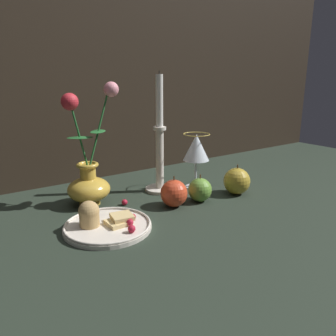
% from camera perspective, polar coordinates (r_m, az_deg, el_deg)
% --- Properties ---
extents(ground_plane, '(2.40, 2.40, 0.00)m').
position_cam_1_polar(ground_plane, '(0.98, -2.64, -5.78)').
color(ground_plane, '#232D23').
rests_on(ground_plane, ground).
extents(wall_back, '(2.40, 0.04, 1.20)m').
position_cam_1_polar(wall_back, '(1.24, -12.36, 26.43)').
color(wall_back, '#2D2319').
rests_on(wall_back, ground_plane).
extents(vase, '(0.16, 0.12, 0.35)m').
position_cam_1_polar(vase, '(0.96, -13.63, -1.41)').
color(vase, gold).
rests_on(vase, ground_plane).
extents(plate_with_pastries, '(0.21, 0.21, 0.07)m').
position_cam_1_polar(plate_with_pastries, '(0.82, -10.94, -9.39)').
color(plate_with_pastries, silver).
rests_on(plate_with_pastries, ground_plane).
extents(wine_glass, '(0.09, 0.09, 0.18)m').
position_cam_1_polar(wine_glass, '(1.08, 4.94, 3.29)').
color(wine_glass, silver).
rests_on(wine_glass, ground_plane).
extents(candlestick, '(0.09, 0.09, 0.38)m').
position_cam_1_polar(candlestick, '(1.04, -1.45, 2.74)').
color(candlestick, silver).
rests_on(candlestick, ground_plane).
extents(apple_beside_vase, '(0.07, 0.07, 0.08)m').
position_cam_1_polar(apple_beside_vase, '(0.98, 5.58, -3.80)').
color(apple_beside_vase, '#669938').
rests_on(apple_beside_vase, ground_plane).
extents(apple_near_glass, '(0.08, 0.08, 0.09)m').
position_cam_1_polar(apple_near_glass, '(0.93, 1.04, -4.42)').
color(apple_near_glass, '#D14223').
rests_on(apple_near_glass, ground_plane).
extents(apple_at_table_edge, '(0.08, 0.08, 0.10)m').
position_cam_1_polar(apple_at_table_edge, '(1.05, 11.88, -2.25)').
color(apple_at_table_edge, '#B2932D').
rests_on(apple_at_table_edge, ground_plane).
extents(berry_near_plate, '(0.02, 0.02, 0.02)m').
position_cam_1_polar(berry_near_plate, '(1.05, 5.78, -3.90)').
color(berry_near_plate, '#AD192D').
rests_on(berry_near_plate, ground_plane).
extents(berry_front_center, '(0.02, 0.02, 0.02)m').
position_cam_1_polar(berry_front_center, '(0.96, -7.58, -5.94)').
color(berry_front_center, '#AD192D').
rests_on(berry_front_center, ground_plane).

